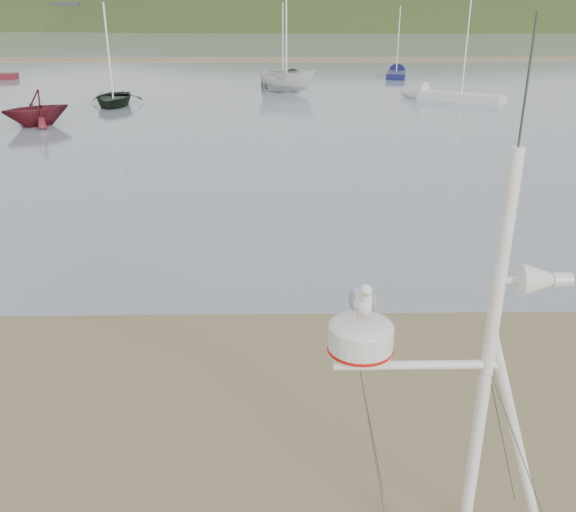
{
  "coord_description": "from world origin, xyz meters",
  "views": [
    {
      "loc": [
        1.77,
        -6.33,
        5.34
      ],
      "look_at": [
        1.91,
        1.0,
        2.39
      ],
      "focal_mm": 38.0,
      "sensor_mm": 36.0,
      "label": 1
    }
  ],
  "objects_px": {
    "boat_dark": "(110,68)",
    "sailboat_dark_mid": "(290,79)",
    "mast_rig": "(466,483)",
    "sailboat_white_near": "(434,95)",
    "boat_white": "(286,60)",
    "sailboat_blue_far": "(397,73)",
    "boat_red": "(33,92)"
  },
  "relations": [
    {
      "from": "boat_white",
      "to": "sailboat_blue_far",
      "type": "xyz_separation_m",
      "value": [
        9.99,
        11.9,
        -1.97
      ]
    },
    {
      "from": "boat_dark",
      "to": "sailboat_white_near",
      "type": "relative_size",
      "value": 0.64
    },
    {
      "from": "boat_red",
      "to": "sailboat_dark_mid",
      "type": "bearing_deg",
      "value": 104.06
    },
    {
      "from": "sailboat_blue_far",
      "to": "sailboat_white_near",
      "type": "bearing_deg",
      "value": -91.64
    },
    {
      "from": "boat_dark",
      "to": "sailboat_white_near",
      "type": "bearing_deg",
      "value": 3.2
    },
    {
      "from": "boat_dark",
      "to": "sailboat_blue_far",
      "type": "xyz_separation_m",
      "value": [
        20.56,
        18.12,
        -1.92
      ]
    },
    {
      "from": "boat_dark",
      "to": "boat_red",
      "type": "height_order",
      "value": "boat_dark"
    },
    {
      "from": "boat_red",
      "to": "sailboat_white_near",
      "type": "height_order",
      "value": "sailboat_white_near"
    },
    {
      "from": "mast_rig",
      "to": "boat_dark",
      "type": "bearing_deg",
      "value": 109.13
    },
    {
      "from": "boat_red",
      "to": "sailboat_white_near",
      "type": "bearing_deg",
      "value": 70.8
    },
    {
      "from": "sailboat_white_near",
      "to": "sailboat_dark_mid",
      "type": "bearing_deg",
      "value": 131.9
    },
    {
      "from": "boat_white",
      "to": "boat_red",
      "type": "bearing_deg",
      "value": 166.27
    },
    {
      "from": "mast_rig",
      "to": "sailboat_white_near",
      "type": "bearing_deg",
      "value": 76.72
    },
    {
      "from": "mast_rig",
      "to": "boat_white",
      "type": "xyz_separation_m",
      "value": [
        -1.04,
        39.68,
        0.98
      ]
    },
    {
      "from": "mast_rig",
      "to": "boat_red",
      "type": "distance_m",
      "value": 29.84
    },
    {
      "from": "sailboat_blue_far",
      "to": "sailboat_white_near",
      "type": "relative_size",
      "value": 0.94
    },
    {
      "from": "boat_dark",
      "to": "sailboat_dark_mid",
      "type": "xyz_separation_m",
      "value": [
        10.98,
        12.76,
        -1.92
      ]
    },
    {
      "from": "sailboat_blue_far",
      "to": "sailboat_white_near",
      "type": "height_order",
      "value": "sailboat_white_near"
    },
    {
      "from": "boat_red",
      "to": "boat_white",
      "type": "distance_m",
      "value": 18.26
    },
    {
      "from": "boat_white",
      "to": "sailboat_white_near",
      "type": "relative_size",
      "value": 0.65
    },
    {
      "from": "boat_dark",
      "to": "sailboat_white_near",
      "type": "height_order",
      "value": "sailboat_white_near"
    },
    {
      "from": "mast_rig",
      "to": "sailboat_dark_mid",
      "type": "relative_size",
      "value": 0.81
    },
    {
      "from": "boat_dark",
      "to": "boat_white",
      "type": "bearing_deg",
      "value": 26.38
    },
    {
      "from": "mast_rig",
      "to": "boat_white",
      "type": "relative_size",
      "value": 1.2
    },
    {
      "from": "sailboat_white_near",
      "to": "boat_white",
      "type": "bearing_deg",
      "value": 159.09
    },
    {
      "from": "boat_white",
      "to": "sailboat_blue_far",
      "type": "bearing_deg",
      "value": -9.89
    },
    {
      "from": "boat_white",
      "to": "sailboat_white_near",
      "type": "distance_m",
      "value": 10.4
    },
    {
      "from": "boat_dark",
      "to": "sailboat_dark_mid",
      "type": "bearing_deg",
      "value": 45.19
    },
    {
      "from": "mast_rig",
      "to": "boat_dark",
      "type": "distance_m",
      "value": 35.42
    },
    {
      "from": "mast_rig",
      "to": "sailboat_white_near",
      "type": "xyz_separation_m",
      "value": [
        8.5,
        36.03,
        -0.99
      ]
    },
    {
      "from": "sailboat_white_near",
      "to": "sailboat_dark_mid",
      "type": "xyz_separation_m",
      "value": [
        -9.14,
        10.18,
        0.0
      ]
    },
    {
      "from": "sailboat_blue_far",
      "to": "sailboat_dark_mid",
      "type": "xyz_separation_m",
      "value": [
        -9.58,
        -5.36,
        -0.0
      ]
    }
  ]
}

